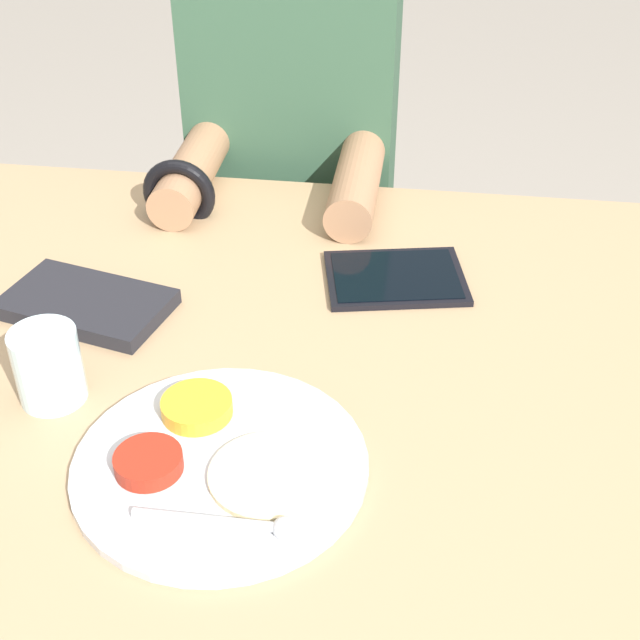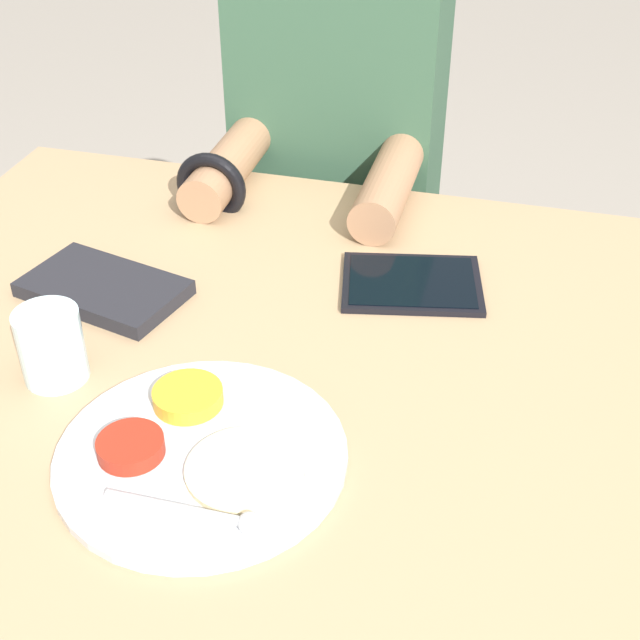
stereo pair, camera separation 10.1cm
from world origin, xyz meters
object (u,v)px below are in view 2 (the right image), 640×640
at_px(thali_tray, 198,451).
at_px(tablet_device, 412,283).
at_px(red_notebook, 104,289).
at_px(person_diner, 337,224).
at_px(drinking_glass, 51,346).

xyz_separation_m(thali_tray, tablet_device, (0.16, 0.37, -0.00)).
height_order(red_notebook, tablet_device, red_notebook).
relative_size(red_notebook, person_diner, 0.19).
bearing_deg(drinking_glass, red_notebook, 97.60).
relative_size(red_notebook, tablet_device, 1.10).
bearing_deg(person_diner, tablet_device, -64.04).
xyz_separation_m(tablet_device, person_diner, (-0.20, 0.42, -0.17)).
bearing_deg(thali_tray, tablet_device, 67.29).
distance_m(tablet_device, person_diner, 0.49).
height_order(thali_tray, tablet_device, thali_tray).
bearing_deg(person_diner, red_notebook, -108.44).
distance_m(red_notebook, tablet_device, 0.40).
xyz_separation_m(thali_tray, red_notebook, (-0.23, 0.25, 0.00)).
height_order(tablet_device, drinking_glass, drinking_glass).
bearing_deg(tablet_device, red_notebook, -162.24).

